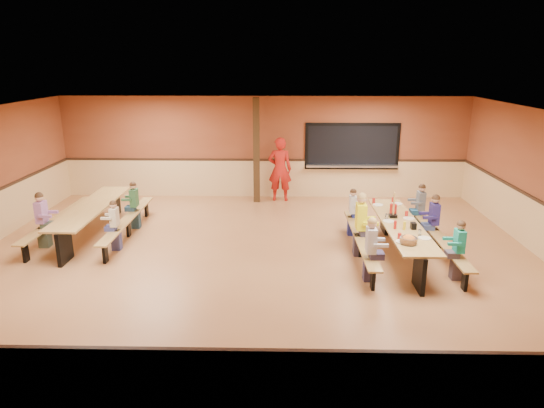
{
  "coord_description": "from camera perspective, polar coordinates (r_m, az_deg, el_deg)",
  "views": [
    {
      "loc": [
        0.56,
        -9.27,
        3.98
      ],
      "look_at": [
        0.34,
        0.26,
        1.15
      ],
      "focal_mm": 32.0,
      "sensor_mm": 36.0,
      "label": 1
    }
  ],
  "objects": [
    {
      "name": "seated_child_char_right",
      "position": [
        12.1,
        17.03,
        -0.51
      ],
      "size": [
        0.35,
        0.29,
        1.17
      ],
      "primitive_type": null,
      "color": "#565A60",
      "rests_on": "ground"
    },
    {
      "name": "standing_woman",
      "position": [
        14.15,
        0.93,
        4.11
      ],
      "size": [
        0.7,
        0.48,
        1.88
      ],
      "primitive_type": "imported",
      "rotation": [
        0.0,
        0.0,
        3.1
      ],
      "color": "red",
      "rests_on": "ground"
    },
    {
      "name": "ground",
      "position": [
        10.11,
        -1.97,
        -6.68
      ],
      "size": [
        12.0,
        12.0,
        0.0
      ],
      "primitive_type": "plane",
      "color": "#9B623B",
      "rests_on": "ground"
    },
    {
      "name": "seated_adult_yellow",
      "position": [
        10.33,
        10.38,
        -2.44
      ],
      "size": [
        0.43,
        0.36,
        1.34
      ],
      "primitive_type": null,
      "color": "#F8F518",
      "rests_on": "ground"
    },
    {
      "name": "condiment_ketchup",
      "position": [
        10.01,
        14.29,
        -2.38
      ],
      "size": [
        0.06,
        0.06,
        0.17
      ],
      "primitive_type": "cylinder",
      "color": "#B2140F",
      "rests_on": "cafeteria_table_main"
    },
    {
      "name": "seated_child_green_sec",
      "position": [
        12.32,
        -15.86,
        -0.17
      ],
      "size": [
        0.34,
        0.28,
        1.15
      ],
      "primitive_type": null,
      "color": "#30633B",
      "rests_on": "ground"
    },
    {
      "name": "room_envelope",
      "position": [
        9.86,
        -2.01,
        -2.99
      ],
      "size": [
        12.04,
        10.04,
        3.02
      ],
      "color": "brown",
      "rests_on": "ground"
    },
    {
      "name": "seated_child_tan_sec",
      "position": [
        11.02,
        -17.98,
        -2.45
      ],
      "size": [
        0.32,
        0.26,
        1.1
      ],
      "primitive_type": null,
      "color": "#C3B699",
      "rests_on": "ground"
    },
    {
      "name": "cafeteria_table_main",
      "position": [
        10.48,
        14.85,
        -3.3
      ],
      "size": [
        1.91,
        3.7,
        0.74
      ],
      "color": "#A67F42",
      "rests_on": "ground"
    },
    {
      "name": "napkin_dispenser",
      "position": [
        10.11,
        16.3,
        -2.48
      ],
      "size": [
        0.1,
        0.14,
        0.13
      ],
      "primitive_type": "cube",
      "color": "black",
      "rests_on": "cafeteria_table_main"
    },
    {
      "name": "seated_child_grey_left",
      "position": [
        11.53,
        9.42,
        -0.98
      ],
      "size": [
        0.32,
        0.26,
        1.11
      ],
      "primitive_type": null,
      "color": "silver",
      "rests_on": "ground"
    },
    {
      "name": "punch_pitcher",
      "position": [
        10.96,
        14.07,
        -0.58
      ],
      "size": [
        0.16,
        0.16,
        0.22
      ],
      "primitive_type": "cylinder",
      "color": "#B41D18",
      "rests_on": "cafeteria_table_main"
    },
    {
      "name": "seated_child_teal_right",
      "position": [
        9.73,
        21.07,
        -5.15
      ],
      "size": [
        0.34,
        0.28,
        1.15
      ],
      "primitive_type": null,
      "color": "#1A947F",
      "rests_on": "ground"
    },
    {
      "name": "seated_child_purple_sec",
      "position": [
        11.77,
        -25.4,
        -1.75
      ],
      "size": [
        0.38,
        0.31,
        1.23
      ],
      "primitive_type": null,
      "color": "#9A649C",
      "rests_on": "ground"
    },
    {
      "name": "condiment_mustard",
      "position": [
        10.0,
        15.31,
        -2.48
      ],
      "size": [
        0.06,
        0.06,
        0.17
      ],
      "primitive_type": "cylinder",
      "color": "yellow",
      "rests_on": "cafeteria_table_main"
    },
    {
      "name": "kitchen_pass_through",
      "position": [
        14.59,
        9.4,
        6.48
      ],
      "size": [
        2.78,
        0.28,
        1.38
      ],
      "color": "black",
      "rests_on": "ground"
    },
    {
      "name": "place_settings",
      "position": [
        10.4,
        14.96,
        -1.9
      ],
      "size": [
        0.65,
        3.3,
        0.11
      ],
      "primitive_type": null,
      "color": "beige",
      "rests_on": "cafeteria_table_main"
    },
    {
      "name": "structural_post",
      "position": [
        13.92,
        -1.84,
        6.25
      ],
      "size": [
        0.18,
        0.18,
        3.0
      ],
      "primitive_type": "cube",
      "color": "#302010",
      "rests_on": "ground"
    },
    {
      "name": "table_paddle",
      "position": [
        10.72,
        14.08,
        -0.81
      ],
      "size": [
        0.16,
        0.16,
        0.56
      ],
      "color": "black",
      "rests_on": "cafeteria_table_main"
    },
    {
      "name": "cafeteria_table_second",
      "position": [
        12.07,
        -20.39,
        -1.18
      ],
      "size": [
        1.91,
        3.7,
        0.74
      ],
      "color": "#A67F42",
      "rests_on": "ground"
    },
    {
      "name": "seated_child_white_left",
      "position": [
        9.2,
        11.52,
        -5.32
      ],
      "size": [
        0.37,
        0.31,
        1.22
      ],
      "primitive_type": null,
      "color": "silver",
      "rests_on": "ground"
    },
    {
      "name": "seated_child_navy_right",
      "position": [
        11.11,
        18.47,
        -2.04
      ],
      "size": [
        0.37,
        0.3,
        1.21
      ],
      "primitive_type": null,
      "color": "navy",
      "rests_on": "ground"
    },
    {
      "name": "chip_bowl",
      "position": [
        9.28,
        15.78,
        -4.07
      ],
      "size": [
        0.32,
        0.32,
        0.15
      ],
      "primitive_type": null,
      "color": "orange",
      "rests_on": "cafeteria_table_main"
    }
  ]
}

